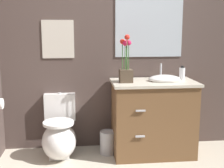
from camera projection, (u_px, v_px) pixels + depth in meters
The scene contains 8 objects.
wall_back at pixel (144, 44), 3.59m from camera, with size 4.60×0.05×2.50m, color #4C3D38.
toilet at pixel (59, 136), 3.38m from camera, with size 0.38×0.59×0.69m.
vanity_cabinet at pixel (153, 117), 3.42m from camera, with size 0.94×0.56×1.03m.
flower_vase at pixel (126, 67), 3.26m from camera, with size 0.14×0.14×0.52m.
soap_bottle at pixel (182, 73), 3.44m from camera, with size 0.07×0.07×0.16m.
trash_bin at pixel (108, 142), 3.47m from camera, with size 0.18×0.18×0.27m.
wall_poster at pixel (58, 39), 3.44m from camera, with size 0.36×0.01×0.43m, color beige.
wall_mirror at pixel (149, 27), 3.53m from camera, with size 0.80×0.01×0.70m, color #B2BCC6.
Camera 1 is at (-0.56, -2.12, 1.43)m, focal length 48.18 mm.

